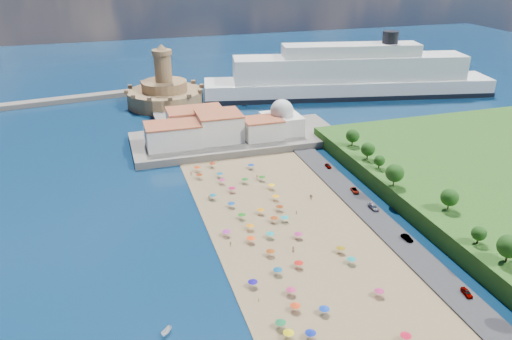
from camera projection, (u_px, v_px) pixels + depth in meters
name	position (u px, v px, depth m)	size (l,w,h in m)	color
ground	(268.00, 228.00, 152.04)	(700.00, 700.00, 0.00)	#071938
terrace	(237.00, 139.00, 217.67)	(90.00, 36.00, 3.00)	#59544C
jetty	(174.00, 120.00, 242.33)	(18.00, 70.00, 2.40)	#59544C
waterfront_buildings	(206.00, 127.00, 212.08)	(57.00, 29.00, 11.00)	silver
domed_building	(282.00, 119.00, 218.24)	(16.00, 16.00, 15.00)	silver
fortress	(165.00, 93.00, 266.19)	(40.00, 40.00, 32.40)	#9B754D
cruise_ship	(349.00, 78.00, 280.71)	(164.91, 55.52, 35.71)	black
beach_parasols	(272.00, 237.00, 143.37)	(31.32, 116.08, 2.20)	gray
beachgoers	(258.00, 214.00, 157.63)	(39.17, 101.86, 1.88)	tan
parked_cars	(377.00, 211.00, 159.05)	(2.70, 84.15, 1.40)	gray
hillside_trees	(423.00, 189.00, 153.58)	(14.11, 107.18, 7.76)	#382314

